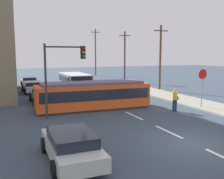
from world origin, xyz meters
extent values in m
plane|color=#364452|center=(0.00, 10.00, 0.00)|extent=(120.00, 120.00, 0.00)
cube|color=gray|center=(6.80, 6.00, 0.07)|extent=(3.20, 36.00, 0.14)
cube|color=silver|center=(0.00, 2.00, 0.01)|extent=(0.16, 2.40, 0.01)
cube|color=silver|center=(0.00, 6.00, 0.01)|extent=(0.16, 2.40, 0.01)
cube|color=silver|center=(0.00, 15.24, 0.01)|extent=(0.16, 2.40, 0.01)
cube|color=silver|center=(0.00, 21.24, 0.01)|extent=(0.16, 2.40, 0.01)
cube|color=#2D3847|center=(-6.98, 20.32, 1.92)|extent=(0.06, 13.02, 1.92)
cube|color=#2D3847|center=(-6.98, 20.32, 5.12)|extent=(0.06, 13.02, 1.92)
cube|color=#2D3847|center=(-6.98, 20.32, 8.32)|extent=(0.06, 13.02, 1.92)
cube|color=#EE551B|center=(-1.82, 9.24, 1.01)|extent=(8.53, 2.83, 1.72)
cube|color=#2D2D2D|center=(-1.82, 9.24, 0.07)|extent=(8.36, 2.70, 0.15)
cube|color=#55506B|center=(-1.82, 9.24, 1.97)|extent=(7.68, 2.42, 0.20)
cube|color=#1E232D|center=(-1.82, 9.24, 1.22)|extent=(8.20, 2.86, 0.76)
cube|color=#B0B2BA|center=(-0.59, 19.20, 1.12)|extent=(2.56, 6.02, 1.65)
cube|color=black|center=(-0.61, 16.26, 1.37)|extent=(2.25, 0.14, 0.99)
cube|color=black|center=(-0.59, 19.20, 1.42)|extent=(2.59, 5.12, 0.66)
cylinder|color=black|center=(-0.60, 17.28, 0.45)|extent=(2.56, 0.92, 0.90)
cylinder|color=black|center=(-0.57, 21.12, 0.45)|extent=(2.56, 0.92, 0.90)
cylinder|color=#1D3045|center=(3.24, 6.02, 0.42)|extent=(0.16, 0.16, 0.85)
cylinder|color=#1D3045|center=(3.44, 6.02, 0.42)|extent=(0.16, 0.16, 0.85)
cylinder|color=yellow|center=(3.34, 6.02, 1.15)|extent=(0.36, 0.36, 0.60)
sphere|color=tan|center=(3.34, 6.02, 1.56)|extent=(0.22, 0.22, 0.22)
cube|color=#53240A|center=(3.56, 6.07, 0.95)|extent=(0.21, 0.13, 0.24)
cube|color=beige|center=(-5.74, 0.35, 0.52)|extent=(1.75, 4.26, 0.55)
cube|color=black|center=(-5.74, 0.20, 0.99)|extent=(1.59, 2.35, 0.40)
cylinder|color=black|center=(-6.57, 1.63, 0.32)|extent=(0.23, 0.64, 0.64)
cylinder|color=black|center=(-4.87, 1.61, 0.32)|extent=(0.23, 0.64, 0.64)
cylinder|color=black|center=(-6.60, -0.91, 0.32)|extent=(0.23, 0.64, 0.64)
cylinder|color=black|center=(-4.90, -0.93, 0.32)|extent=(0.23, 0.64, 0.64)
cube|color=#3A6829|center=(-4.90, 13.24, 0.52)|extent=(1.88, 4.19, 0.55)
cube|color=black|center=(-4.90, 13.09, 0.99)|extent=(1.71, 2.31, 0.40)
cylinder|color=black|center=(-5.83, 14.48, 0.32)|extent=(0.23, 0.64, 0.64)
cylinder|color=black|center=(-4.00, 14.50, 0.32)|extent=(0.23, 0.64, 0.64)
cylinder|color=black|center=(-5.81, 11.98, 0.32)|extent=(0.23, 0.64, 0.64)
cylinder|color=black|center=(-3.97, 12.00, 0.32)|extent=(0.23, 0.64, 0.64)
cube|color=silver|center=(-5.10, 19.89, 0.52)|extent=(1.86, 4.25, 0.55)
cube|color=black|center=(-5.09, 19.74, 0.99)|extent=(1.68, 2.35, 0.40)
cylinder|color=black|center=(-6.01, 21.13, 0.32)|extent=(0.23, 0.64, 0.64)
cylinder|color=black|center=(-4.24, 21.17, 0.32)|extent=(0.23, 0.64, 0.64)
cylinder|color=black|center=(-5.96, 18.61, 0.32)|extent=(0.23, 0.64, 0.64)
cylinder|color=black|center=(-4.18, 18.64, 0.32)|extent=(0.23, 0.64, 0.64)
cube|color=silver|center=(-4.94, 25.70, 0.52)|extent=(1.78, 4.05, 0.55)
cube|color=black|center=(-4.94, 25.55, 0.99)|extent=(1.62, 2.23, 0.40)
cylinder|color=black|center=(-5.79, 26.92, 0.32)|extent=(0.23, 0.64, 0.64)
cylinder|color=black|center=(-4.06, 26.90, 0.32)|extent=(0.23, 0.64, 0.64)
cylinder|color=black|center=(-5.81, 24.50, 0.32)|extent=(0.23, 0.64, 0.64)
cylinder|color=black|center=(-4.08, 24.48, 0.32)|extent=(0.23, 0.64, 0.64)
cylinder|color=gray|center=(5.81, 6.03, 1.24)|extent=(0.07, 0.07, 2.20)
cylinder|color=red|center=(5.81, 6.03, 2.64)|extent=(0.76, 0.04, 0.76)
cylinder|color=#333333|center=(-5.55, 7.44, 2.40)|extent=(0.14, 0.14, 4.79)
cylinder|color=#333333|center=(-4.31, 7.44, 4.59)|extent=(2.47, 0.10, 0.10)
cube|color=black|center=(-3.08, 7.44, 4.24)|extent=(0.28, 0.24, 0.84)
sphere|color=red|center=(-3.08, 7.31, 4.49)|extent=(0.16, 0.16, 0.16)
sphere|color=gold|center=(-3.08, 7.31, 4.24)|extent=(0.16, 0.16, 0.16)
sphere|color=green|center=(-3.08, 7.31, 3.99)|extent=(0.16, 0.16, 0.16)
cylinder|color=brown|center=(8.66, 16.10, 3.67)|extent=(0.24, 0.24, 7.34)
cube|color=brown|center=(8.66, 16.10, 6.74)|extent=(1.80, 0.12, 0.12)
cylinder|color=#513B3C|center=(8.92, 26.00, 3.72)|extent=(0.24, 0.24, 7.44)
cube|color=#513B3C|center=(8.92, 26.00, 6.84)|extent=(1.80, 0.12, 0.12)
cylinder|color=brown|center=(8.80, 38.83, 4.44)|extent=(0.24, 0.24, 8.88)
cube|color=brown|center=(8.80, 38.83, 8.28)|extent=(1.80, 0.12, 0.12)
camera|label=1|loc=(-8.05, -9.22, 4.15)|focal=41.63mm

